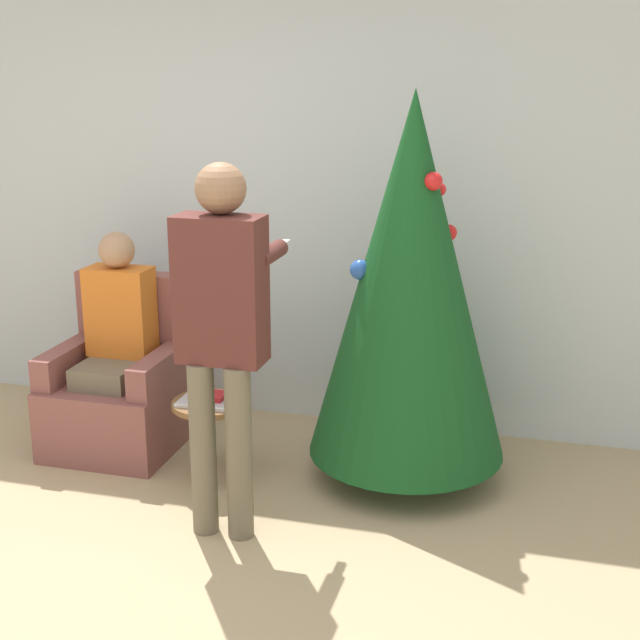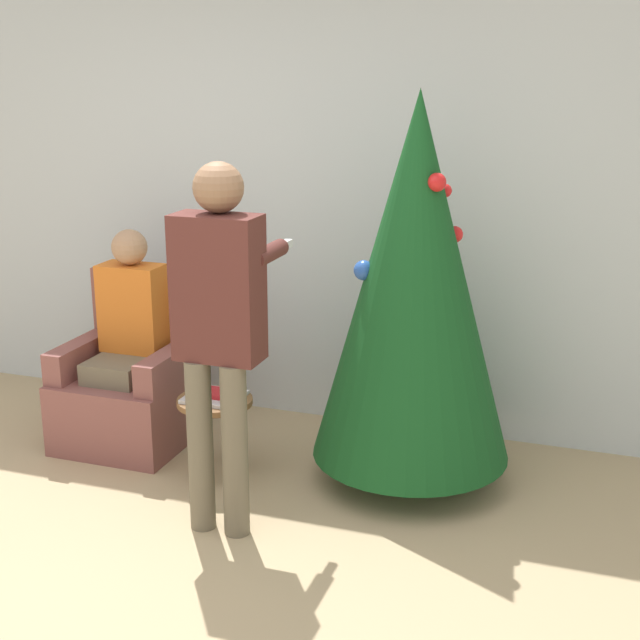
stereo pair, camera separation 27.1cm
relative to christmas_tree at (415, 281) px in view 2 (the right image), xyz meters
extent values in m
plane|color=tan|center=(-0.95, -1.53, -1.07)|extent=(14.00, 14.00, 0.00)
cube|color=silver|center=(-0.95, 0.70, 0.28)|extent=(8.00, 0.06, 2.70)
cylinder|color=brown|center=(0.00, 0.00, -1.00)|extent=(0.10, 0.10, 0.15)
cone|color=#144C1E|center=(0.00, 0.00, 0.00)|extent=(1.01, 1.01, 1.85)
sphere|color=red|center=(0.17, 0.12, 0.22)|extent=(0.08, 0.08, 0.08)
sphere|color=red|center=(0.12, 0.08, 0.44)|extent=(0.07, 0.07, 0.07)
sphere|color=#2856B2|center=(-0.24, -0.09, 0.05)|extent=(0.10, 0.10, 0.10)
sphere|color=red|center=(0.11, -0.07, 0.50)|extent=(0.09, 0.09, 0.09)
cube|color=brown|center=(-1.64, -0.05, -0.87)|extent=(0.68, 0.70, 0.40)
cube|color=brown|center=(-1.64, 0.23, -0.39)|extent=(0.68, 0.14, 0.55)
cube|color=brown|center=(-1.92, -0.05, -0.58)|extent=(0.12, 0.63, 0.18)
cube|color=brown|center=(-1.35, -0.05, -0.58)|extent=(0.12, 0.63, 0.18)
cylinder|color=#6B604C|center=(-1.74, -0.25, -0.87)|extent=(0.11, 0.11, 0.40)
cylinder|color=#6B604C|center=(-1.54, -0.25, -0.87)|extent=(0.11, 0.11, 0.40)
cube|color=#6B604C|center=(-1.64, -0.10, -0.61)|extent=(0.32, 0.40, 0.12)
cube|color=orange|center=(-1.64, 0.05, -0.30)|extent=(0.36, 0.20, 0.50)
sphere|color=tan|center=(-1.64, 0.05, 0.05)|extent=(0.20, 0.20, 0.20)
cylinder|color=#6B604C|center=(-0.80, -0.81, -0.66)|extent=(0.12, 0.12, 0.83)
cylinder|color=#6B604C|center=(-0.62, -0.81, -0.66)|extent=(0.12, 0.12, 0.83)
cube|color=#562823|center=(-0.71, -0.75, 0.08)|extent=(0.39, 0.20, 0.66)
sphere|color=#936B4C|center=(-0.71, -0.72, 0.52)|extent=(0.22, 0.22, 0.22)
cylinder|color=#562823|center=(-0.88, -0.56, 0.21)|extent=(0.08, 0.30, 0.08)
cylinder|color=#562823|center=(-0.55, -0.56, 0.21)|extent=(0.08, 0.30, 0.08)
cube|color=white|center=(-0.55, -0.37, 0.21)|extent=(0.04, 0.14, 0.04)
cylinder|color=brown|center=(-0.98, -0.28, -0.66)|extent=(0.40, 0.40, 0.03)
cylinder|color=brown|center=(-0.98, -0.42, -0.87)|extent=(0.04, 0.04, 0.40)
cylinder|color=brown|center=(-0.86, -0.21, -0.87)|extent=(0.04, 0.04, 0.40)
cylinder|color=brown|center=(-1.10, -0.21, -0.87)|extent=(0.04, 0.04, 0.40)
cube|color=silver|center=(-0.98, -0.28, -0.64)|extent=(0.29, 0.26, 0.02)
cube|color=#B21E23|center=(-0.98, -0.28, -0.61)|extent=(0.17, 0.13, 0.02)
camera|label=1|loc=(0.71, -4.28, 1.04)|focal=50.00mm
camera|label=2|loc=(0.96, -4.20, 1.04)|focal=50.00mm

